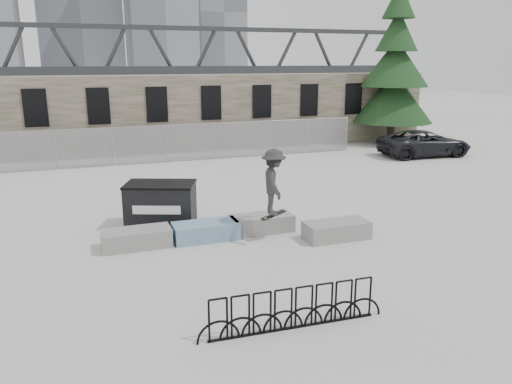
% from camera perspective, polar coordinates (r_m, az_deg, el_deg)
% --- Properties ---
extents(ground, '(120.00, 120.00, 0.00)m').
position_cam_1_polar(ground, '(15.65, -2.26, -5.13)').
color(ground, beige).
rests_on(ground, ground).
extents(stone_wall, '(36.00, 2.58, 4.50)m').
position_cam_1_polar(stone_wall, '(30.76, -11.56, 8.76)').
color(stone_wall, brown).
rests_on(stone_wall, ground).
extents(chainlink_fence, '(22.06, 0.06, 2.02)m').
position_cam_1_polar(chainlink_fence, '(27.25, -10.26, 5.49)').
color(chainlink_fence, gray).
rests_on(chainlink_fence, ground).
extents(planter_far_left, '(2.00, 0.90, 0.54)m').
position_cam_1_polar(planter_far_left, '(15.13, -13.51, -5.09)').
color(planter_far_left, gray).
rests_on(planter_far_left, ground).
extents(planter_center_left, '(2.00, 0.90, 0.54)m').
position_cam_1_polar(planter_center_left, '(15.41, -5.76, -4.37)').
color(planter_center_left, teal).
rests_on(planter_center_left, ground).
extents(planter_center_right, '(2.00, 0.90, 0.54)m').
position_cam_1_polar(planter_center_right, '(16.05, 0.63, -3.51)').
color(planter_center_right, gray).
rests_on(planter_center_right, ground).
extents(planter_offset, '(2.00, 0.90, 0.54)m').
position_cam_1_polar(planter_offset, '(15.60, 9.18, -4.25)').
color(planter_offset, gray).
rests_on(planter_offset, ground).
extents(dumpster, '(2.57, 2.07, 1.47)m').
position_cam_1_polar(dumpster, '(16.69, -10.82, -1.44)').
color(dumpster, black).
rests_on(dumpster, ground).
extents(bike_rack, '(4.04, 0.21, 0.90)m').
position_cam_1_polar(bike_rack, '(10.44, 4.32, -13.19)').
color(bike_rack, black).
rests_on(bike_rack, ground).
extents(spruce_tree, '(5.16, 5.16, 11.50)m').
position_cam_1_polar(spruce_tree, '(34.33, 15.57, 13.08)').
color(spruce_tree, '#38281E').
rests_on(spruce_tree, ground).
extents(truss_bridge, '(70.00, 3.00, 9.80)m').
position_cam_1_polar(truss_bridge, '(70.54, -8.18, 13.68)').
color(truss_bridge, '#2D3033').
rests_on(truss_bridge, ground).
extents(suv, '(5.47, 2.84, 1.47)m').
position_cam_1_polar(suv, '(30.35, 18.70, 5.31)').
color(suv, black).
rests_on(suv, ground).
extents(skateboarder, '(0.97, 1.41, 2.13)m').
position_cam_1_polar(skateboarder, '(14.82, 2.03, 1.13)').
color(skateboarder, '#2B2B2E').
rests_on(skateboarder, ground).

